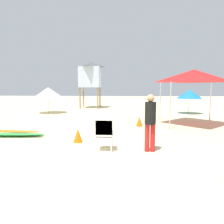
{
  "coord_description": "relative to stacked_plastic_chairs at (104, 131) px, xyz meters",
  "views": [
    {
      "loc": [
        0.88,
        -4.53,
        1.87
      ],
      "look_at": [
        0.37,
        3.27,
        0.96
      ],
      "focal_mm": 34.03,
      "sensor_mm": 36.0,
      "label": 1
    }
  ],
  "objects": [
    {
      "name": "ground",
      "position": [
        -0.26,
        -1.53,
        -0.6
      ],
      "size": [
        80.0,
        80.0,
        0.0
      ],
      "primitive_type": "plane",
      "color": "beige"
    },
    {
      "name": "stacked_plastic_chairs",
      "position": [
        0.0,
        0.0,
        0.0
      ],
      "size": [
        0.48,
        0.48,
        1.02
      ],
      "color": "white",
      "rests_on": "ground"
    },
    {
      "name": "surfboard_pile",
      "position": [
        -3.69,
        1.58,
        -0.48
      ],
      "size": [
        2.68,
        0.61,
        0.24
      ],
      "color": "green",
      "rests_on": "ground"
    },
    {
      "name": "lifeguard_near_center",
      "position": [
        1.33,
        0.04,
        0.36
      ],
      "size": [
        0.32,
        0.32,
        1.67
      ],
      "color": "red",
      "rests_on": "ground"
    },
    {
      "name": "popup_canopy",
      "position": [
        3.96,
        4.74,
        1.82
      ],
      "size": [
        2.83,
        2.83,
        2.74
      ],
      "color": "#B2B2B7",
      "rests_on": "ground"
    },
    {
      "name": "lifeguard_tower",
      "position": [
        -2.59,
        12.94,
        2.39
      ],
      "size": [
        1.98,
        1.98,
        4.11
      ],
      "color": "olive",
      "rests_on": "ground"
    },
    {
      "name": "beach_umbrella_left",
      "position": [
        5.09,
        9.25,
        0.78
      ],
      "size": [
        1.78,
        1.78,
        1.7
      ],
      "color": "beige",
      "rests_on": "ground"
    },
    {
      "name": "beach_umbrella_mid",
      "position": [
        -4.96,
        8.91,
        0.88
      ],
      "size": [
        2.09,
        2.09,
        1.86
      ],
      "color": "beige",
      "rests_on": "ground"
    },
    {
      "name": "traffic_cone_near",
      "position": [
        1.28,
        4.09,
        -0.37
      ],
      "size": [
        0.32,
        0.32,
        0.46
      ],
      "primitive_type": "cone",
      "color": "orange",
      "rests_on": "ground"
    },
    {
      "name": "traffic_cone_far",
      "position": [
        -1.0,
        0.93,
        -0.37
      ],
      "size": [
        0.32,
        0.32,
        0.46
      ],
      "primitive_type": "cone",
      "color": "orange",
      "rests_on": "ground"
    }
  ]
}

